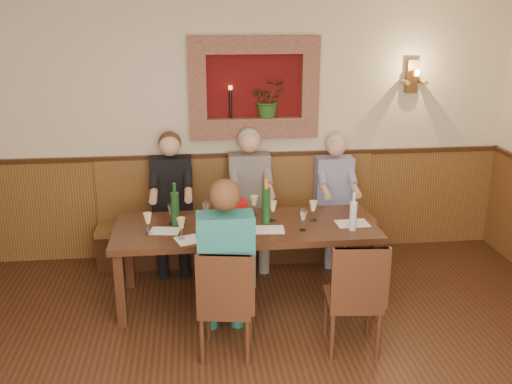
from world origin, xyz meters
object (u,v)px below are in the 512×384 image
chair_near_right (352,317)px  water_bottle (353,215)px  chair_near_left (227,323)px  person_chair_front (225,279)px  bench (238,230)px  wine_bottle_green_b (175,208)px  person_bench_left (173,212)px  person_bench_right (335,209)px  wine_bottle_green_a (266,205)px  person_bench_mid (250,209)px  spittoon_bucket (234,216)px  dining_table (246,233)px

chair_near_right → water_bottle: 0.95m
chair_near_left → person_chair_front: (0.00, 0.11, 0.34)m
bench → chair_near_right: (0.77, -1.87, -0.05)m
bench → wine_bottle_green_b: size_ratio=7.51×
person_bench_left → person_bench_right: (1.75, 0.00, -0.03)m
water_bottle → chair_near_right: bearing=-103.9°
chair_near_left → wine_bottle_green_a: bearing=74.3°
water_bottle → bench: bearing=128.9°
person_bench_mid → spittoon_bucket: person_bench_mid is taller
bench → chair_near_right: size_ratio=3.13×
dining_table → spittoon_bucket: bearing=-133.9°
water_bottle → person_bench_mid: bearing=127.5°
spittoon_bucket → wine_bottle_green_b: size_ratio=0.69×
chair_near_right → water_bottle: (0.17, 0.70, 0.61)m
person_bench_mid → wine_bottle_green_b: person_bench_mid is taller
person_bench_right → water_bottle: size_ratio=3.91×
dining_table → wine_bottle_green_a: wine_bottle_green_a is taller
person_chair_front → wine_bottle_green_a: bearing=62.1°
dining_table → wine_bottle_green_b: (-0.64, 0.08, 0.24)m
dining_table → wine_bottle_green_b: bearing=172.8°
bench → spittoon_bucket: (-0.11, -1.06, 0.56)m
bench → person_bench_left: size_ratio=2.08×
spittoon_bucket → wine_bottle_green_b: 0.56m
person_chair_front → person_bench_mid: bearing=77.3°
spittoon_bucket → wine_bottle_green_a: (0.30, 0.15, 0.04)m
chair_near_right → wine_bottle_green_b: bearing=149.6°
chair_near_right → wine_bottle_green_b: 1.84m
person_bench_mid → spittoon_bucket: size_ratio=5.32×
dining_table → person_bench_mid: person_bench_mid is taller
spittoon_bucket → water_bottle: water_bottle is taller
person_bench_right → wine_bottle_green_a: size_ratio=3.24×
person_bench_mid → water_bottle: size_ratio=4.15×
wine_bottle_green_b → person_chair_front: bearing=-65.0°
wine_bottle_green_b → dining_table: bearing=-7.2°
bench → water_bottle: bench is taller
chair_near_right → water_bottle: size_ratio=2.72×
dining_table → water_bottle: water_bottle is taller
person_bench_left → wine_bottle_green_b: bearing=-85.8°
person_chair_front → dining_table: bearing=73.0°
chair_near_right → person_bench_left: bearing=134.9°
chair_near_left → person_bench_left: person_bench_left is taller
chair_near_left → wine_bottle_green_b: bearing=121.9°
bench → person_bench_left: person_bench_left is taller
person_bench_left → water_bottle: person_bench_left is taller
bench → spittoon_bucket: size_ratio=10.91×
chair_near_left → chair_near_right: 1.01m
person_bench_left → person_bench_right: person_bench_left is taller
dining_table → person_bench_mid: (0.13, 0.84, -0.07)m
dining_table → water_bottle: 0.99m
wine_bottle_green_a → water_bottle: size_ratio=1.21×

